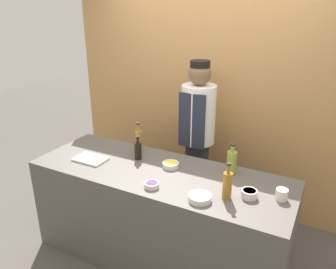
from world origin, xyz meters
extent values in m
plane|color=#4C4742|center=(0.00, 0.00, 0.00)|extent=(14.00, 14.00, 0.00)
cube|color=#B7844C|center=(0.00, 1.22, 1.20)|extent=(3.39, 0.18, 2.40)
cube|color=#514C47|center=(0.00, 0.00, 0.45)|extent=(2.25, 0.81, 0.89)
cylinder|color=silver|center=(0.08, -0.26, 0.91)|extent=(0.12, 0.12, 0.04)
cylinder|color=#703384|center=(0.08, -0.26, 0.93)|extent=(0.09, 0.09, 0.01)
cylinder|color=silver|center=(0.79, -0.05, 0.92)|extent=(0.12, 0.12, 0.06)
cylinder|color=green|center=(0.79, -0.05, 0.94)|extent=(0.10, 0.10, 0.02)
cylinder|color=silver|center=(0.05, 0.11, 0.92)|extent=(0.14, 0.14, 0.04)
cylinder|color=yellow|center=(0.05, 0.11, 0.93)|extent=(0.12, 0.12, 0.01)
cylinder|color=silver|center=(0.48, -0.26, 0.92)|extent=(0.17, 0.17, 0.04)
cylinder|color=orange|center=(0.48, -0.26, 0.93)|extent=(0.14, 0.14, 0.01)
cube|color=white|center=(-0.66, -0.11, 0.90)|extent=(0.29, 0.19, 0.02)
cylinder|color=olive|center=(0.55, 0.26, 0.99)|extent=(0.08, 0.08, 0.19)
cylinder|color=olive|center=(0.55, 0.26, 1.12)|extent=(0.03, 0.03, 0.06)
cylinder|color=black|center=(0.55, 0.26, 1.15)|extent=(0.04, 0.04, 0.02)
cylinder|color=olive|center=(-0.37, 0.26, 1.00)|extent=(0.06, 0.06, 0.21)
cylinder|color=olive|center=(-0.37, 0.26, 1.14)|extent=(0.03, 0.03, 0.07)
cylinder|color=black|center=(-0.37, 0.26, 1.18)|extent=(0.03, 0.03, 0.02)
cylinder|color=#9E661E|center=(0.64, -0.14, 1.00)|extent=(0.07, 0.07, 0.20)
cylinder|color=#9E661E|center=(0.64, -0.14, 1.13)|extent=(0.03, 0.03, 0.06)
cylinder|color=black|center=(0.64, -0.14, 1.17)|extent=(0.03, 0.03, 0.02)
cylinder|color=black|center=(-0.29, 0.12, 0.97)|extent=(0.07, 0.07, 0.16)
cylinder|color=black|center=(-0.29, 0.12, 1.08)|extent=(0.03, 0.03, 0.05)
cylinder|color=black|center=(-0.29, 0.12, 1.11)|extent=(0.03, 0.03, 0.01)
cylinder|color=silver|center=(1.00, 0.03, 0.94)|extent=(0.09, 0.09, 0.08)
cylinder|color=#28282D|center=(0.03, 0.77, 0.44)|extent=(0.25, 0.25, 0.89)
cylinder|color=white|center=(0.03, 0.77, 1.19)|extent=(0.35, 0.35, 0.60)
cube|color=#232838|center=(0.03, 0.60, 1.16)|extent=(0.28, 0.02, 0.55)
sphere|color=brown|center=(0.03, 0.77, 1.60)|extent=(0.23, 0.23, 0.23)
cylinder|color=black|center=(0.03, 0.77, 1.69)|extent=(0.19, 0.19, 0.08)
camera|label=1|loc=(1.23, -2.16, 2.20)|focal=35.00mm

